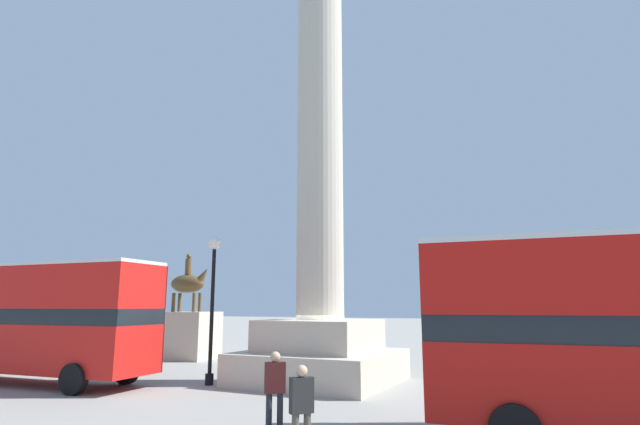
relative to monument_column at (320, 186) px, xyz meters
The scene contains 7 objects.
ground_plane 7.61m from the monument_column, ahead, with size 200.00×200.00×0.00m, color gray.
monument_column is the anchor object (origin of this frame).
bus_a 12.22m from the monument_column, 153.24° to the right, with size 10.84×3.42×4.40m.
equestrian_statue 12.84m from the monument_column, 156.76° to the left, with size 3.52×2.66×5.75m.
street_lamp 5.82m from the monument_column, 146.92° to the right, with size 0.50×0.50×5.47m.
pedestrian_near_lamp 10.08m from the monument_column, 71.78° to the right, with size 0.48×0.45×1.80m.
pedestrian_by_plinth 11.64m from the monument_column, 66.08° to the right, with size 0.42×0.46×1.72m.
Camera 1 is at (8.57, -17.55, 2.83)m, focal length 28.00 mm.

